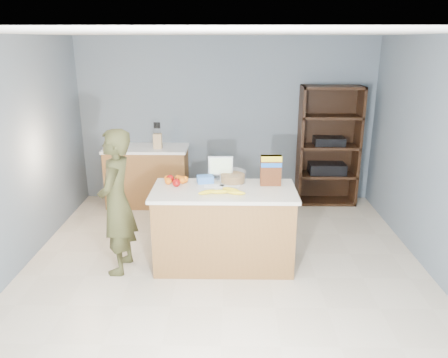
{
  "coord_description": "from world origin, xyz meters",
  "views": [
    {
      "loc": [
        0.07,
        -4.15,
        2.46
      ],
      "look_at": [
        0.0,
        0.35,
        1.0
      ],
      "focal_mm": 35.0,
      "sensor_mm": 36.0,
      "label": 1
    }
  ],
  "objects_px": {
    "person": "(117,202)",
    "counter_peninsula": "(224,230)",
    "tv": "(221,167)",
    "shelving_unit": "(328,148)",
    "cereal_box": "(271,168)"
  },
  "relations": [
    {
      "from": "person",
      "to": "counter_peninsula",
      "type": "bearing_deg",
      "value": 99.63
    },
    {
      "from": "cereal_box",
      "to": "counter_peninsula",
      "type": "bearing_deg",
      "value": -164.35
    },
    {
      "from": "counter_peninsula",
      "to": "person",
      "type": "bearing_deg",
      "value": -173.21
    },
    {
      "from": "shelving_unit",
      "to": "person",
      "type": "distance_m",
      "value": 3.47
    },
    {
      "from": "shelving_unit",
      "to": "tv",
      "type": "height_order",
      "value": "shelving_unit"
    },
    {
      "from": "person",
      "to": "tv",
      "type": "distance_m",
      "value": 1.22
    },
    {
      "from": "counter_peninsula",
      "to": "cereal_box",
      "type": "xyz_separation_m",
      "value": [
        0.51,
        0.14,
        0.68
      ]
    },
    {
      "from": "counter_peninsula",
      "to": "cereal_box",
      "type": "distance_m",
      "value": 0.87
    },
    {
      "from": "shelving_unit",
      "to": "tv",
      "type": "xyz_separation_m",
      "value": [
        -1.59,
        -1.72,
        0.19
      ]
    },
    {
      "from": "shelving_unit",
      "to": "cereal_box",
      "type": "xyz_separation_m",
      "value": [
        -1.04,
        -1.9,
        0.23
      ]
    },
    {
      "from": "cereal_box",
      "to": "shelving_unit",
      "type": "bearing_deg",
      "value": 61.46
    },
    {
      "from": "person",
      "to": "tv",
      "type": "height_order",
      "value": "person"
    },
    {
      "from": "counter_peninsula",
      "to": "tv",
      "type": "distance_m",
      "value": 0.72
    },
    {
      "from": "person",
      "to": "cereal_box",
      "type": "height_order",
      "value": "person"
    },
    {
      "from": "tv",
      "to": "cereal_box",
      "type": "xyz_separation_m",
      "value": [
        0.56,
        -0.18,
        0.04
      ]
    }
  ]
}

